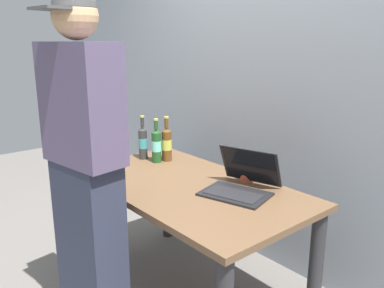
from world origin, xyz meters
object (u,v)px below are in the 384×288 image
beer_bottle_brown (143,142)px  coffee_mug (247,174)px  beer_bottle_amber (156,145)px  person_figure (86,172)px  beer_bottle_dark (167,143)px  laptop (241,183)px

beer_bottle_brown → coffee_mug: bearing=15.9°
beer_bottle_amber → person_figure: person_figure is taller
beer_bottle_dark → person_figure: size_ratio=0.18×
person_figure → beer_bottle_dark: bearing=117.4°
laptop → person_figure: bearing=-113.6°
coffee_mug → beer_bottle_dark: bearing=-169.2°
beer_bottle_dark → beer_bottle_amber: bearing=-102.4°
beer_bottle_dark → beer_bottle_brown: bearing=-144.8°
laptop → coffee_mug: bearing=122.2°
laptop → coffee_mug: 0.19m
beer_bottle_amber → coffee_mug: (0.65, 0.20, -0.08)m
beer_bottle_brown → beer_bottle_dark: (0.14, 0.10, 0.00)m
beer_bottle_brown → beer_bottle_amber: beer_bottle_brown is taller
laptop → beer_bottle_amber: beer_bottle_amber is taller
beer_bottle_amber → beer_bottle_dark: 0.08m
laptop → beer_bottle_amber: 0.75m
laptop → coffee_mug: laptop is taller
beer_bottle_dark → coffee_mug: size_ratio=2.76×
beer_bottle_amber → person_figure: (0.42, -0.71, 0.07)m
beer_bottle_amber → person_figure: bearing=-59.2°
laptop → coffee_mug: size_ratio=3.88×
laptop → beer_bottle_brown: 0.88m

